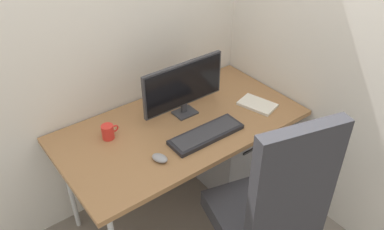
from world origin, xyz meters
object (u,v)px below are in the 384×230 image
keyboard (206,134)px  pen_holder (197,81)px  monitor (184,86)px  mouse (160,158)px  coffee_mug (108,132)px  office_chair (270,210)px  filing_cabinet (230,144)px  notebook (257,104)px

keyboard → pen_holder: bearing=57.6°
monitor → pen_holder: 0.37m
mouse → coffee_mug: 0.37m
monitor → pen_holder: bearing=37.8°
monitor → keyboard: 0.34m
mouse → office_chair: bearing=-79.5°
pen_holder → mouse: bearing=-142.4°
office_chair → filing_cabinet: size_ratio=2.00×
coffee_mug → notebook: bearing=-16.9°
monitor → keyboard: monitor is taller
filing_cabinet → coffee_mug: (-0.91, 0.09, 0.48)m
mouse → notebook: mouse is taller
office_chair → coffee_mug: (-0.44, 0.90, 0.16)m
filing_cabinet → mouse: (-0.78, -0.26, 0.45)m
mouse → coffee_mug: (-0.13, 0.35, 0.03)m
office_chair → notebook: (0.50, 0.61, 0.13)m
mouse → coffee_mug: size_ratio=0.90×
pen_holder → monitor: bearing=-142.2°
office_chair → notebook: size_ratio=5.34×
pen_holder → coffee_mug: (-0.77, -0.15, -0.00)m
monitor → mouse: (-0.38, -0.29, -0.18)m
office_chair → coffee_mug: office_chair is taller
filing_cabinet → monitor: 0.75m
office_chair → coffee_mug: size_ratio=11.69×
filing_cabinet → keyboard: (-0.44, -0.25, 0.45)m
filing_cabinet → keyboard: bearing=-151.0°
monitor → keyboard: bearing=-98.3°
pen_holder → notebook: bearing=-68.6°
notebook → coffee_mug: bearing=147.4°
filing_cabinet → mouse: 0.94m
filing_cabinet → mouse: bearing=-161.6°
filing_cabinet → mouse: size_ratio=6.52×
keyboard → coffee_mug: coffee_mug is taller
monitor → keyboard: size_ratio=1.23×
filing_cabinet → monitor: (-0.40, 0.03, 0.64)m
filing_cabinet → notebook: (0.03, -0.20, 0.44)m
monitor → coffee_mug: (-0.51, 0.06, -0.16)m
coffee_mug → pen_holder: bearing=10.7°
office_chair → monitor: size_ratio=2.18×
office_chair → filing_cabinet: 0.98m
keyboard → pen_holder: (0.31, 0.48, 0.03)m
mouse → coffee_mug: coffee_mug is taller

